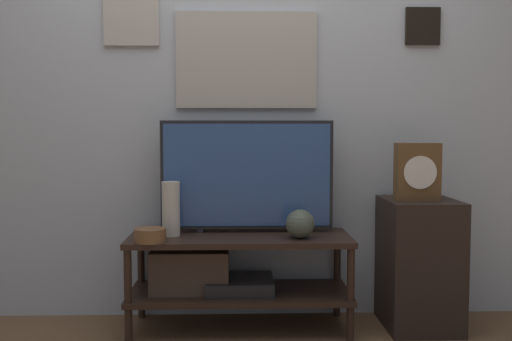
# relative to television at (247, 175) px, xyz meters

# --- Properties ---
(wall_back) EXTENTS (6.40, 0.08, 2.70)m
(wall_back) POSITION_rel_television_xyz_m (-0.04, 0.18, 0.53)
(wall_back) COLOR #B2BCC6
(wall_back) RESTS_ON ground_plane
(media_console) EXTENTS (1.19, 0.47, 0.51)m
(media_console) POSITION_rel_television_xyz_m (-0.14, -0.10, -0.51)
(media_console) COLOR black
(media_console) RESTS_ON ground_plane
(television) EXTENTS (0.95, 0.05, 0.62)m
(television) POSITION_rel_television_xyz_m (0.00, 0.00, 0.00)
(television) COLOR black
(television) RESTS_ON media_console
(vase_wide_bowl) EXTENTS (0.16, 0.16, 0.07)m
(vase_wide_bowl) POSITION_rel_television_xyz_m (-0.50, -0.27, -0.28)
(vase_wide_bowl) COLOR brown
(vase_wide_bowl) RESTS_ON media_console
(vase_round_glass) EXTENTS (0.15, 0.15, 0.15)m
(vase_round_glass) POSITION_rel_television_xyz_m (0.28, -0.19, -0.24)
(vase_round_glass) COLOR #4C5647
(vase_round_glass) RESTS_ON media_console
(vase_tall_ceramic) EXTENTS (0.10, 0.10, 0.29)m
(vase_tall_ceramic) POSITION_rel_television_xyz_m (-0.41, -0.10, -0.17)
(vase_tall_ceramic) COLOR beige
(vase_tall_ceramic) RESTS_ON media_console
(side_table) EXTENTS (0.38, 0.46, 0.70)m
(side_table) POSITION_rel_television_xyz_m (0.94, -0.10, -0.48)
(side_table) COLOR black
(side_table) RESTS_ON ground_plane
(mantel_clock) EXTENTS (0.23, 0.11, 0.31)m
(mantel_clock) POSITION_rel_television_xyz_m (0.91, -0.13, 0.03)
(mantel_clock) COLOR brown
(mantel_clock) RESTS_ON side_table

